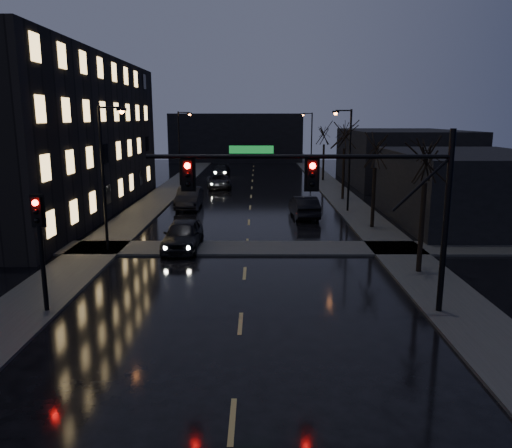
{
  "coord_description": "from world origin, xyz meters",
  "views": [
    {
      "loc": [
        0.62,
        -9.07,
        7.38
      ],
      "look_at": [
        0.56,
        10.46,
        3.2
      ],
      "focal_mm": 35.0,
      "sensor_mm": 36.0,
      "label": 1
    }
  ],
  "objects_px": {
    "oncoming_car_a": "(183,235)",
    "oncoming_car_d": "(221,170)",
    "oncoming_car_b": "(189,198)",
    "lead_car": "(304,207)",
    "oncoming_car_c": "(219,181)"
  },
  "relations": [
    {
      "from": "oncoming_car_a",
      "to": "oncoming_car_d",
      "type": "relative_size",
      "value": 1.02
    },
    {
      "from": "oncoming_car_b",
      "to": "lead_car",
      "type": "xyz_separation_m",
      "value": [
        9.16,
        -3.79,
        -0.04
      ]
    },
    {
      "from": "oncoming_car_a",
      "to": "oncoming_car_d",
      "type": "bearing_deg",
      "value": 91.74
    },
    {
      "from": "oncoming_car_a",
      "to": "oncoming_car_b",
      "type": "relative_size",
      "value": 0.95
    },
    {
      "from": "oncoming_car_a",
      "to": "lead_car",
      "type": "distance_m",
      "value": 12.15
    },
    {
      "from": "oncoming_car_b",
      "to": "oncoming_car_c",
      "type": "height_order",
      "value": "oncoming_car_b"
    },
    {
      "from": "oncoming_car_a",
      "to": "oncoming_car_d",
      "type": "distance_m",
      "value": 36.73
    },
    {
      "from": "oncoming_car_c",
      "to": "oncoming_car_d",
      "type": "relative_size",
      "value": 1.09
    },
    {
      "from": "oncoming_car_d",
      "to": "lead_car",
      "type": "relative_size",
      "value": 0.98
    },
    {
      "from": "oncoming_car_b",
      "to": "oncoming_car_c",
      "type": "distance_m",
      "value": 12.3
    },
    {
      "from": "oncoming_car_b",
      "to": "lead_car",
      "type": "height_order",
      "value": "oncoming_car_b"
    },
    {
      "from": "oncoming_car_b",
      "to": "oncoming_car_d",
      "type": "height_order",
      "value": "oncoming_car_b"
    },
    {
      "from": "lead_car",
      "to": "oncoming_car_c",
      "type": "bearing_deg",
      "value": -68.71
    },
    {
      "from": "oncoming_car_b",
      "to": "oncoming_car_c",
      "type": "relative_size",
      "value": 0.99
    },
    {
      "from": "oncoming_car_c",
      "to": "lead_car",
      "type": "bearing_deg",
      "value": -72.07
    }
  ]
}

